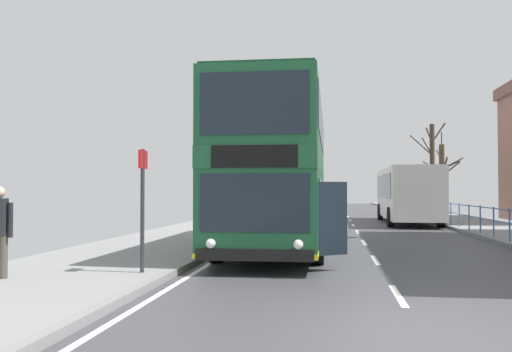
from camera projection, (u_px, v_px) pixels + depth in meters
name	position (u px, v px, depth m)	size (l,w,h in m)	color
ground	(362.00, 330.00, 6.86)	(15.80, 140.00, 0.20)	#414146
double_decker_bus_main	(278.00, 171.00, 16.55)	(3.25, 10.75, 4.42)	#19512D
background_bus_far_lane	(406.00, 193.00, 30.28)	(2.72, 10.85, 2.90)	white
pedestrian_railing_far_kerb	(494.00, 217.00, 19.40)	(0.05, 24.55, 1.04)	#386BA8
bus_stop_sign_near	(143.00, 196.00, 11.06)	(0.08, 0.44, 2.41)	#2D2D33
bare_tree_far_00	(432.00, 166.00, 41.61)	(2.70, 1.37, 6.62)	#423328
bare_tree_far_01	(442.00, 177.00, 36.45)	(2.72, 2.90, 5.27)	#4C3D2D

